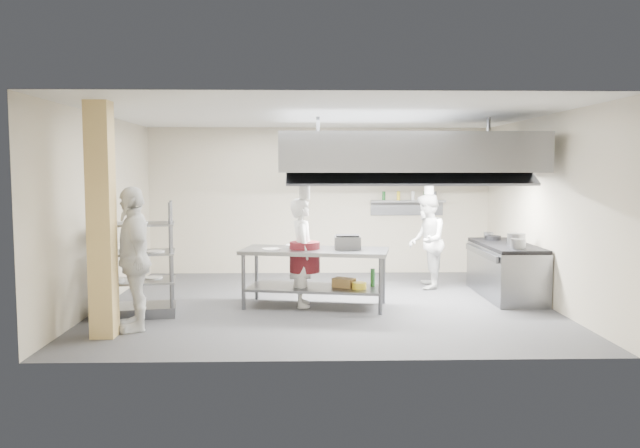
{
  "coord_description": "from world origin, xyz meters",
  "views": [
    {
      "loc": [
        -0.34,
        -9.84,
        2.14
      ],
      "look_at": [
        -0.07,
        0.2,
        1.27
      ],
      "focal_mm": 35.0,
      "sensor_mm": 36.0,
      "label": 1
    }
  ],
  "objects_px": {
    "pass_rack": "(136,259)",
    "cooking_range": "(506,272)",
    "chef_head": "(303,252)",
    "chef_line": "(427,241)",
    "chef_plating": "(134,258)",
    "stockpot": "(516,240)",
    "griddle": "(347,243)",
    "island": "(315,278)"
  },
  "relations": [
    {
      "from": "island",
      "to": "griddle",
      "type": "xyz_separation_m",
      "value": [
        0.51,
        0.0,
        0.55
      ]
    },
    {
      "from": "chef_plating",
      "to": "stockpot",
      "type": "relative_size",
      "value": 6.6
    },
    {
      "from": "island",
      "to": "cooking_range",
      "type": "xyz_separation_m",
      "value": [
        3.24,
        0.71,
        -0.04
      ]
    },
    {
      "from": "island",
      "to": "chef_head",
      "type": "relative_size",
      "value": 1.33
    },
    {
      "from": "chef_line",
      "to": "cooking_range",
      "type": "bearing_deg",
      "value": 67.53
    },
    {
      "from": "pass_rack",
      "to": "stockpot",
      "type": "xyz_separation_m",
      "value": [
        5.95,
        0.96,
        0.16
      ]
    },
    {
      "from": "pass_rack",
      "to": "stockpot",
      "type": "bearing_deg",
      "value": -0.9
    },
    {
      "from": "island",
      "to": "griddle",
      "type": "bearing_deg",
      "value": 10.76
    },
    {
      "from": "pass_rack",
      "to": "chef_head",
      "type": "height_order",
      "value": "chef_head"
    },
    {
      "from": "island",
      "to": "griddle",
      "type": "height_order",
      "value": "griddle"
    },
    {
      "from": "pass_rack",
      "to": "cooking_range",
      "type": "xyz_separation_m",
      "value": [
        5.88,
        1.23,
        -0.42
      ]
    },
    {
      "from": "island",
      "to": "griddle",
      "type": "distance_m",
      "value": 0.75
    },
    {
      "from": "chef_line",
      "to": "stockpot",
      "type": "bearing_deg",
      "value": 60.75
    },
    {
      "from": "cooking_range",
      "to": "chef_head",
      "type": "xyz_separation_m",
      "value": [
        -3.44,
        -0.64,
        0.43
      ]
    },
    {
      "from": "island",
      "to": "pass_rack",
      "type": "relative_size",
      "value": 1.34
    },
    {
      "from": "chef_head",
      "to": "cooking_range",
      "type": "bearing_deg",
      "value": -83.58
    },
    {
      "from": "chef_line",
      "to": "griddle",
      "type": "bearing_deg",
      "value": -35.74
    },
    {
      "from": "chef_plating",
      "to": "griddle",
      "type": "relative_size",
      "value": 4.81
    },
    {
      "from": "chef_head",
      "to": "pass_rack",
      "type": "bearing_deg",
      "value": 99.46
    },
    {
      "from": "cooking_range",
      "to": "stockpot",
      "type": "xyz_separation_m",
      "value": [
        0.07,
        -0.28,
        0.58
      ]
    },
    {
      "from": "chef_line",
      "to": "chef_plating",
      "type": "xyz_separation_m",
      "value": [
        -4.49,
        -2.82,
        0.11
      ]
    },
    {
      "from": "cooking_range",
      "to": "chef_head",
      "type": "height_order",
      "value": "chef_head"
    },
    {
      "from": "chef_plating",
      "to": "stockpot",
      "type": "bearing_deg",
      "value": 85.8
    },
    {
      "from": "chef_head",
      "to": "chef_line",
      "type": "bearing_deg",
      "value": -61.82
    },
    {
      "from": "island",
      "to": "chef_line",
      "type": "height_order",
      "value": "chef_line"
    },
    {
      "from": "cooking_range",
      "to": "chef_line",
      "type": "height_order",
      "value": "chef_line"
    },
    {
      "from": "island",
      "to": "chef_line",
      "type": "relative_size",
      "value": 1.32
    },
    {
      "from": "chef_line",
      "to": "chef_head",
      "type": "bearing_deg",
      "value": -47.3
    },
    {
      "from": "chef_plating",
      "to": "griddle",
      "type": "xyz_separation_m",
      "value": [
        2.95,
        1.34,
        0.05
      ]
    },
    {
      "from": "stockpot",
      "to": "griddle",
      "type": "bearing_deg",
      "value": -171.31
    },
    {
      "from": "island",
      "to": "chef_head",
      "type": "xyz_separation_m",
      "value": [
        -0.19,
        0.06,
        0.39
      ]
    },
    {
      "from": "cooking_range",
      "to": "stockpot",
      "type": "relative_size",
      "value": 6.86
    },
    {
      "from": "island",
      "to": "chef_line",
      "type": "xyz_separation_m",
      "value": [
        2.04,
        1.48,
        0.4
      ]
    },
    {
      "from": "griddle",
      "to": "stockpot",
      "type": "bearing_deg",
      "value": 9.31
    },
    {
      "from": "pass_rack",
      "to": "chef_plating",
      "type": "height_order",
      "value": "chef_plating"
    },
    {
      "from": "island",
      "to": "chef_plating",
      "type": "height_order",
      "value": "chef_plating"
    },
    {
      "from": "griddle",
      "to": "pass_rack",
      "type": "bearing_deg",
      "value": -169.79
    },
    {
      "from": "chef_line",
      "to": "stockpot",
      "type": "relative_size",
      "value": 5.87
    },
    {
      "from": "pass_rack",
      "to": "chef_line",
      "type": "relative_size",
      "value": 0.98
    },
    {
      "from": "chef_plating",
      "to": "chef_line",
      "type": "bearing_deg",
      "value": 100.84
    },
    {
      "from": "chef_head",
      "to": "island",
      "type": "bearing_deg",
      "value": -112.12
    },
    {
      "from": "pass_rack",
      "to": "cooking_range",
      "type": "bearing_deg",
      "value": 1.79
    }
  ]
}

